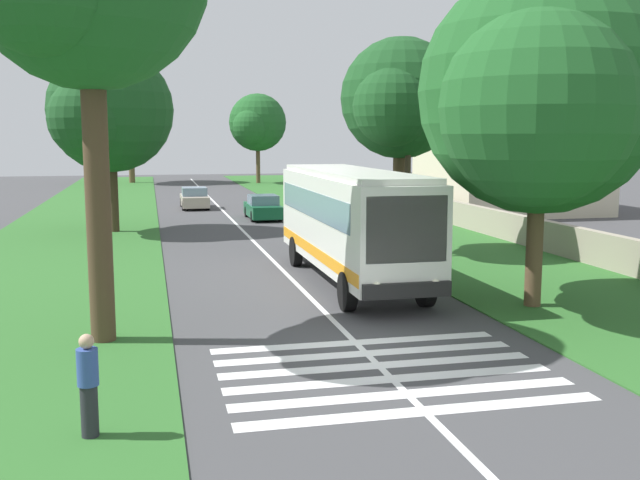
# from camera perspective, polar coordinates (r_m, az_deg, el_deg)

# --- Properties ---
(ground) EXTENTS (160.00, 160.00, 0.00)m
(ground) POSITION_cam_1_polar(r_m,az_deg,el_deg) (17.02, 3.31, -8.46)
(ground) COLOR #424244
(grass_verge_left) EXTENTS (120.00, 8.00, 0.04)m
(grass_verge_left) POSITION_cam_1_polar(r_m,az_deg,el_deg) (31.24, -19.44, -1.29)
(grass_verge_left) COLOR #2D6628
(grass_verge_left) RESTS_ON ground
(grass_verge_right) EXTENTS (120.00, 8.00, 0.04)m
(grass_verge_right) POSITION_cam_1_polar(r_m,az_deg,el_deg) (33.57, 9.57, -0.32)
(grass_verge_right) COLOR #2D6628
(grass_verge_right) RESTS_ON ground
(centre_line) EXTENTS (110.00, 0.16, 0.01)m
(centre_line) POSITION_cam_1_polar(r_m,az_deg,el_deg) (31.38, -4.40, -0.85)
(centre_line) COLOR silver
(centre_line) RESTS_ON ground
(coach_bus) EXTENTS (11.16, 2.62, 3.73)m
(coach_bus) POSITION_cam_1_polar(r_m,az_deg,el_deg) (24.35, 2.35, 1.69)
(coach_bus) COLOR silver
(coach_bus) RESTS_ON ground
(zebra_crossing) EXTENTS (4.95, 6.80, 0.01)m
(zebra_crossing) POSITION_cam_1_polar(r_m,az_deg,el_deg) (15.52, 5.04, -10.12)
(zebra_crossing) COLOR silver
(zebra_crossing) RESTS_ON ground
(trailing_car_0) EXTENTS (4.30, 1.78, 1.43)m
(trailing_car_0) POSITION_cam_1_polar(r_m,az_deg,el_deg) (43.41, -4.43, 2.49)
(trailing_car_0) COLOR #145933
(trailing_car_0) RESTS_ON ground
(trailing_car_1) EXTENTS (4.30, 1.78, 1.43)m
(trailing_car_1) POSITION_cam_1_polar(r_m,az_deg,el_deg) (50.54, -9.68, 3.18)
(trailing_car_1) COLOR #B7A893
(trailing_car_1) RESTS_ON ground
(roadside_tree_left_0) EXTENTS (9.32, 7.55, 12.35)m
(roadside_tree_left_0) POSITION_cam_1_polar(r_m,az_deg,el_deg) (79.53, -14.69, 10.35)
(roadside_tree_left_0) COLOR brown
(roadside_tree_left_0) RESTS_ON grass_verge_left
(roadside_tree_left_1) EXTENTS (7.12, 6.19, 9.18)m
(roadside_tree_left_1) POSITION_cam_1_polar(r_m,az_deg,el_deg) (38.55, -16.12, 9.41)
(roadside_tree_left_1) COLOR #3D2D1E
(roadside_tree_left_1) RESTS_ON grass_verge_left
(roadside_tree_right_0) EXTENTS (5.78, 4.85, 8.73)m
(roadside_tree_right_0) POSITION_cam_1_polar(r_m,az_deg,el_deg) (30.29, 6.01, 10.55)
(roadside_tree_right_0) COLOR brown
(roadside_tree_right_0) RESTS_ON grass_verge_right
(roadside_tree_right_1) EXTENTS (8.32, 6.86, 9.35)m
(roadside_tree_right_1) POSITION_cam_1_polar(r_m,az_deg,el_deg) (21.27, 16.21, 10.39)
(roadside_tree_right_1) COLOR brown
(roadside_tree_right_1) RESTS_ON grass_verge_right
(roadside_tree_right_2) EXTENTS (6.88, 5.87, 9.13)m
(roadside_tree_right_2) POSITION_cam_1_polar(r_m,az_deg,el_deg) (76.73, -4.95, 8.92)
(roadside_tree_right_2) COLOR brown
(roadside_tree_right_2) RESTS_ON grass_verge_right
(utility_pole) EXTENTS (0.24, 1.40, 7.17)m
(utility_pole) POSITION_cam_1_polar(r_m,az_deg,el_deg) (29.64, 6.81, 5.91)
(utility_pole) COLOR #473828
(utility_pole) RESTS_ON grass_verge_right
(roadside_wall) EXTENTS (70.00, 0.40, 1.28)m
(roadside_wall) POSITION_cam_1_polar(r_m,az_deg,el_deg) (39.39, 11.38, 1.82)
(roadside_wall) COLOR #9E937F
(roadside_wall) RESTS_ON grass_verge_right
(roadside_building) EXTENTS (9.98, 10.28, 5.84)m
(roadside_building) POSITION_cam_1_polar(r_m,az_deg,el_deg) (49.04, 14.40, 5.61)
(roadside_building) COLOR beige
(roadside_building) RESTS_ON ground
(pedestrian) EXTENTS (0.34, 0.34, 1.69)m
(pedestrian) POSITION_cam_1_polar(r_m,az_deg,el_deg) (12.53, -17.47, -10.58)
(pedestrian) COLOR #26262D
(pedestrian) RESTS_ON grass_verge_left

